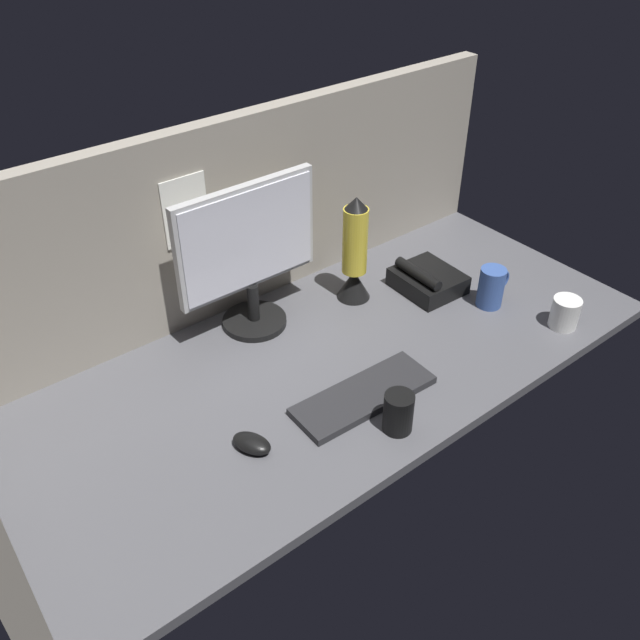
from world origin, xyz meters
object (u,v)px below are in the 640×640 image
at_px(lava_lamp, 355,257).
at_px(desk_phone, 427,280).
at_px(monitor, 248,252).
at_px(mouse, 252,443).
at_px(mug_ceramic_blue, 492,287).
at_px(mug_ceramic_white, 565,312).
at_px(keyboard, 364,395).
at_px(mug_black_travel, 398,412).

height_order(lava_lamp, desk_phone, lava_lamp).
bearing_deg(monitor, mouse, -124.34).
height_order(mouse, mug_ceramic_blue, mug_ceramic_blue).
distance_m(mug_ceramic_white, desk_phone, 0.41).
height_order(mouse, mug_ceramic_white, mug_ceramic_white).
xyz_separation_m(monitor, keyboard, (0.04, -0.43, -0.22)).
height_order(keyboard, mug_ceramic_blue, mug_ceramic_blue).
height_order(monitor, lava_lamp, monitor).
xyz_separation_m(keyboard, mug_ceramic_white, (0.64, -0.12, 0.03)).
xyz_separation_m(monitor, lava_lamp, (0.31, -0.08, -0.10)).
bearing_deg(keyboard, mug_ceramic_white, -8.69).
bearing_deg(desk_phone, mug_black_travel, -142.02).
distance_m(lava_lamp, desk_phone, 0.25).
xyz_separation_m(mouse, desk_phone, (0.78, 0.21, 0.01)).
bearing_deg(mug_black_travel, monitor, 93.20).
relative_size(mouse, mug_ceramic_blue, 0.79).
xyz_separation_m(keyboard, mug_ceramic_blue, (0.56, 0.07, 0.05)).
distance_m(monitor, desk_phone, 0.57).
xyz_separation_m(mouse, lava_lamp, (0.58, 0.32, 0.12)).
bearing_deg(monitor, desk_phone, -20.01).
distance_m(mug_black_travel, mug_ceramic_blue, 0.60).
height_order(monitor, mouse, monitor).
relative_size(mug_ceramic_white, desk_phone, 0.56).
bearing_deg(monitor, mug_black_travel, -86.80).
bearing_deg(mouse, desk_phone, -7.48).
xyz_separation_m(mug_ceramic_blue, lava_lamp, (-0.29, 0.28, 0.08)).
relative_size(keyboard, mug_ceramic_white, 3.33).
bearing_deg(keyboard, monitor, 97.05).
xyz_separation_m(mouse, mug_ceramic_blue, (0.86, 0.04, 0.04)).
relative_size(keyboard, mouse, 3.85).
height_order(monitor, mug_ceramic_white, monitor).
xyz_separation_m(monitor, mug_ceramic_blue, (0.59, -0.35, -0.17)).
bearing_deg(mouse, monitor, 32.86).
distance_m(keyboard, mug_black_travel, 0.13).
xyz_separation_m(mouse, mug_ceramic_white, (0.95, -0.16, 0.03)).
relative_size(mug_ceramic_blue, lava_lamp, 0.37).
bearing_deg(mug_ceramic_white, monitor, 140.68).
xyz_separation_m(monitor, mouse, (-0.27, -0.40, -0.22)).
bearing_deg(desk_phone, monitor, 159.99).
xyz_separation_m(mug_ceramic_white, desk_phone, (-0.17, 0.37, -0.01)).
bearing_deg(mug_black_travel, lava_lamp, 60.04).
relative_size(keyboard, mug_ceramic_blue, 3.05).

